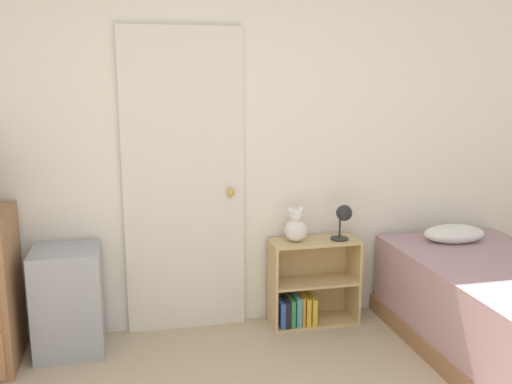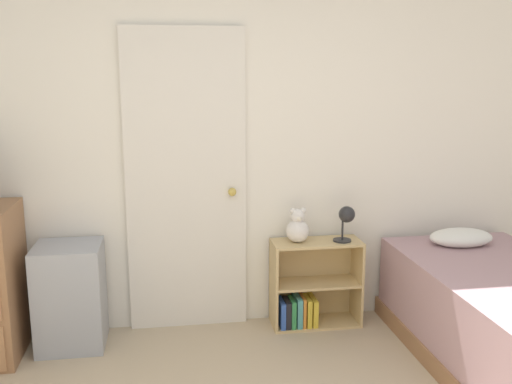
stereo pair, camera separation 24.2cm
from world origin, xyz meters
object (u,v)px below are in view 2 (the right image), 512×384
at_px(teddy_bear, 298,227).
at_px(desk_lamp, 346,218).
at_px(storage_bin, 70,296).
at_px(bookshelf, 309,291).

bearing_deg(teddy_bear, desk_lamp, -6.99).
xyz_separation_m(storage_bin, teddy_bear, (1.50, 0.06, 0.37)).
distance_m(storage_bin, desk_lamp, 1.88).
relative_size(storage_bin, bookshelf, 1.09).
xyz_separation_m(teddy_bear, desk_lamp, (0.33, -0.04, 0.07)).
relative_size(bookshelf, teddy_bear, 2.56).
height_order(storage_bin, teddy_bear, teddy_bear).
distance_m(teddy_bear, desk_lamp, 0.34).
bearing_deg(desk_lamp, storage_bin, -179.22).
xyz_separation_m(storage_bin, bookshelf, (1.59, 0.07, -0.09)).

